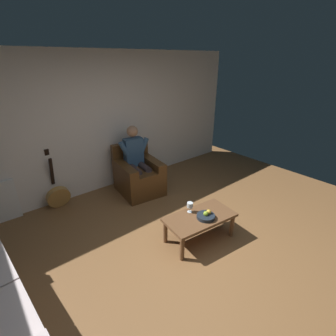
% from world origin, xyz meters
% --- Properties ---
extents(ground_plane, '(7.20, 7.20, 0.00)m').
position_xyz_m(ground_plane, '(0.00, 0.00, 0.00)').
color(ground_plane, brown).
extents(wall_back, '(6.40, 0.06, 2.53)m').
position_xyz_m(wall_back, '(0.00, -2.65, 1.27)').
color(wall_back, silver).
rests_on(wall_back, ground).
extents(armchair, '(0.83, 0.93, 0.90)m').
position_xyz_m(armchair, '(-0.41, -2.04, 0.32)').
color(armchair, '#4E3016').
rests_on(armchair, ground).
extents(person_seated, '(0.62, 0.60, 1.26)m').
position_xyz_m(person_seated, '(-0.41, -2.08, 0.67)').
color(person_seated, '#325073').
rests_on(person_seated, ground).
extents(coffee_table, '(1.03, 0.62, 0.39)m').
position_xyz_m(coffee_table, '(-0.28, -0.31, 0.33)').
color(coffee_table, brown).
rests_on(coffee_table, ground).
extents(guitar, '(0.39, 0.31, 1.02)m').
position_xyz_m(guitar, '(0.97, -2.44, 0.23)').
color(guitar, '#B17F3E').
rests_on(guitar, ground).
extents(wine_glass_near, '(0.08, 0.08, 0.15)m').
position_xyz_m(wine_glass_near, '(-0.24, -0.47, 0.49)').
color(wine_glass_near, silver).
rests_on(wine_glass_near, coffee_table).
extents(fruit_bowl, '(0.25, 0.25, 0.11)m').
position_xyz_m(fruit_bowl, '(-0.31, -0.23, 0.42)').
color(fruit_bowl, '#1D252F').
rests_on(fruit_bowl, coffee_table).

